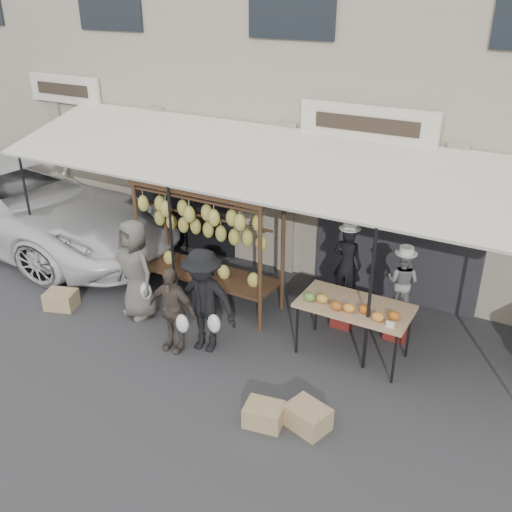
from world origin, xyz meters
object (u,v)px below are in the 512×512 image
Objects in this scene: vendor_left at (347,264)px; vendor_right at (403,282)px; banana_rack at (206,223)px; customer_mid at (172,309)px; customer_left at (136,269)px; customer_right at (203,301)px; produce_table at (353,308)px; crate_near_a at (264,414)px; crate_near_b at (308,417)px; crate_far at (61,300)px; van at (6,182)px.

vendor_left is 0.92m from vendor_right.
banana_rack reaches higher than customer_mid.
customer_left is 1.60m from customer_right.
crate_near_a is (-0.44, -1.98, -0.72)m from produce_table.
crate_near_b is at bearing -35.28° from banana_rack.
produce_table is 3.23× the size of crate_far.
vendor_right is at bearing 9.89° from banana_rack.
van is at bearing 163.82° from crate_near_b.
crate_near_b is 5.16m from crate_far.
customer_mid is 2.64× the size of crate_near_b.
produce_table is 0.99× the size of customer_right.
banana_rack is at bearing 13.35° from vendor_left.
customer_left is 1.25× the size of customer_mid.
vendor_right is 2.81m from crate_near_b.
customer_mid is 2.84× the size of crate_near_a.
produce_table is 2.78m from customer_mid.
vendor_left is at bearing 22.81° from crate_far.
customer_right is at bearing 47.62° from vendor_left.
vendor_right is 2.02× the size of crate_far.
banana_rack is at bearing 33.15° from crate_far.
crate_near_a is (-0.01, -2.79, -1.00)m from vendor_left.
crate_far is at bearing 24.48° from vendor_left.
customer_left reaches higher than crate_far.
produce_table is at bearing 17.28° from customer_right.
vendor_left is 5.10m from crate_far.
van reaches higher than vendor_right.
crate_near_a is 4.68m from crate_far.
vendor_right is 5.93m from crate_far.
banana_rack is at bearing 100.07° from customer_mid.
vendor_left is 0.22× the size of van.
customer_left is 3.57m from crate_near_a.
customer_right is at bearing -100.48° from van.
vendor_left is 2.41m from customer_right.
vendor_left is at bearing 41.25° from customer_mid.
banana_rack is 1.46× the size of customer_left.
customer_right is at bearing 147.23° from crate_near_a.
produce_table is 3.16× the size of crate_near_b.
crate_near_b is at bearing -14.90° from customer_mid.
vendor_left is at bearing 38.97° from customer_left.
van is at bearing 161.37° from crate_near_a.
banana_rack is 4.94× the size of crate_far.
customer_mid is (-2.09, -1.96, -0.44)m from vendor_left.
produce_table is 1.01m from vendor_right.
vendor_left is 2.65× the size of crate_near_a.
produce_table is 0.28× the size of van.
crate_far is (-5.13, 0.62, -0.00)m from crate_near_b.
customer_left is 1.27m from customer_mid.
customer_mid is at bearing 44.82° from vendor_left.
vendor_right is 3.13m from crate_near_a.
customer_mid is 6.28m from van.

